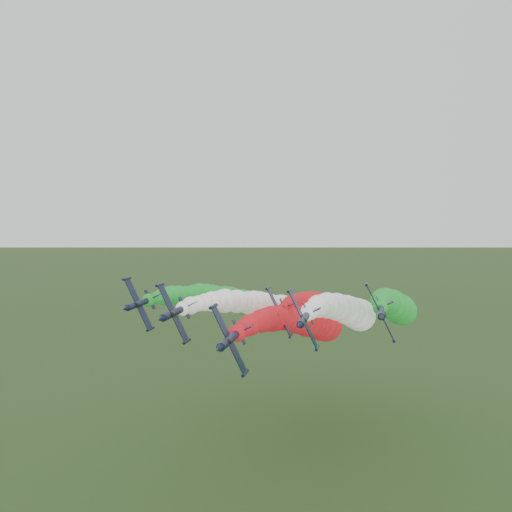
% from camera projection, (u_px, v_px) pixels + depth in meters
% --- Properties ---
extents(jet_lead, '(14.92, 77.84, 21.09)m').
position_uv_depth(jet_lead, '(307.00, 322.00, 119.24)').
color(jet_lead, black).
rests_on(jet_lead, ground).
extents(jet_inner_left, '(14.57, 77.50, 20.74)m').
position_uv_depth(jet_inner_left, '(264.00, 307.00, 131.26)').
color(jet_inner_left, black).
rests_on(jet_inner_left, ground).
extents(jet_inner_right, '(15.26, 78.18, 21.43)m').
position_uv_depth(jet_inner_right, '(347.00, 311.00, 130.89)').
color(jet_inner_right, black).
rests_on(jet_inner_right, ground).
extents(jet_outer_left, '(15.48, 78.40, 21.65)m').
position_uv_depth(jet_outer_left, '(235.00, 301.00, 141.25)').
color(jet_outer_left, black).
rests_on(jet_outer_left, ground).
extents(jet_outer_right, '(14.83, 77.76, 21.00)m').
position_uv_depth(jet_outer_right, '(394.00, 306.00, 133.18)').
color(jet_outer_right, black).
rests_on(jet_outer_right, ground).
extents(jet_trail, '(14.78, 77.70, 20.95)m').
position_uv_depth(jet_trail, '(325.00, 307.00, 146.18)').
color(jet_trail, black).
rests_on(jet_trail, ground).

